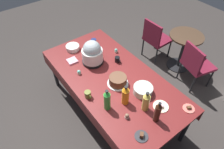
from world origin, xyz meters
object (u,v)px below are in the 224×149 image
(soda_bottle_orange_juice, at_px, (125,95))
(soda_bottle_lime_soda, at_px, (107,100))
(cupcake_mint, at_px, (79,72))
(ceramic_snack_bowl, at_px, (73,47))
(coffee_mug_black, at_px, (117,59))
(dessert_plate_charcoal, at_px, (141,136))
(soda_bottle_cola, at_px, (158,112))
(coffee_mug_navy, at_px, (94,42))
(potluck_table, at_px, (112,80))
(cupcake_rose, at_px, (116,51))
(slow_cooker, at_px, (92,53))
(cupcake_cocoa, at_px, (127,116))
(maroon_chair_right, at_px, (196,63))
(maroon_chair_left, at_px, (156,38))
(dessert_plate_cream, at_px, (161,106))
(soda_bottle_ginger_ale, at_px, (146,102))
(frosted_layer_cake, at_px, (118,81))
(glass_salad_bowl, at_px, (143,90))
(round_cafe_table, at_px, (184,46))
(dessert_plate_coral, at_px, (189,108))
(coffee_mug_olive, at_px, (88,94))

(soda_bottle_orange_juice, bearing_deg, soda_bottle_lime_soda, -106.04)
(cupcake_mint, bearing_deg, ceramic_snack_bowl, 159.57)
(coffee_mug_black, bearing_deg, dessert_plate_charcoal, -25.88)
(soda_bottle_cola, distance_m, coffee_mug_navy, 1.64)
(ceramic_snack_bowl, bearing_deg, potluck_table, 8.35)
(cupcake_rose, distance_m, soda_bottle_orange_juice, 0.98)
(slow_cooker, relative_size, soda_bottle_cola, 1.19)
(cupcake_cocoa, distance_m, maroon_chair_right, 1.76)
(soda_bottle_orange_juice, relative_size, maroon_chair_right, 0.34)
(cupcake_rose, height_order, coffee_mug_navy, coffee_mug_navy)
(maroon_chair_left, bearing_deg, soda_bottle_lime_soda, -63.03)
(dessert_plate_cream, relative_size, maroon_chair_right, 0.22)
(dessert_plate_charcoal, relative_size, soda_bottle_ginger_ale, 0.52)
(dessert_plate_cream, bearing_deg, dessert_plate_charcoal, -72.01)
(coffee_mug_black, bearing_deg, frosted_layer_cake, -37.27)
(cupcake_mint, bearing_deg, potluck_table, 45.53)
(slow_cooker, distance_m, glass_salad_bowl, 0.90)
(coffee_mug_navy, height_order, round_cafe_table, coffee_mug_navy)
(soda_bottle_orange_juice, bearing_deg, coffee_mug_navy, 164.09)
(slow_cooker, bearing_deg, cupcake_rose, 86.98)
(dessert_plate_cream, distance_m, dessert_plate_coral, 0.33)
(soda_bottle_ginger_ale, bearing_deg, slow_cooker, -177.80)
(slow_cooker, bearing_deg, soda_bottle_cola, 1.42)
(cupcake_cocoa, xyz_separation_m, maroon_chair_right, (-0.24, 1.72, -0.29))
(soda_bottle_cola, bearing_deg, frosted_layer_cake, -179.68)
(frosted_layer_cake, distance_m, cupcake_rose, 0.67)
(ceramic_snack_bowl, xyz_separation_m, cupcake_rose, (0.47, 0.50, -0.00))
(cupcake_rose, bearing_deg, cupcake_mint, -84.16)
(frosted_layer_cake, height_order, maroon_chair_right, frosted_layer_cake)
(maroon_chair_right, bearing_deg, coffee_mug_olive, -98.45)
(coffee_mug_navy, xyz_separation_m, coffee_mug_black, (0.58, 0.04, -0.00))
(coffee_mug_black, distance_m, maroon_chair_left, 1.29)
(coffee_mug_olive, bearing_deg, dessert_plate_charcoal, 11.85)
(coffee_mug_black, distance_m, round_cafe_table, 1.47)
(potluck_table, bearing_deg, dessert_plate_coral, 23.23)
(potluck_table, relative_size, glass_salad_bowl, 8.90)
(soda_bottle_cola, distance_m, maroon_chair_right, 1.59)
(frosted_layer_cake, height_order, dessert_plate_charcoal, frosted_layer_cake)
(soda_bottle_cola, bearing_deg, coffee_mug_olive, -149.35)
(cupcake_rose, bearing_deg, slow_cooker, -93.02)
(cupcake_cocoa, bearing_deg, coffee_mug_olive, -159.83)
(ceramic_snack_bowl, relative_size, dessert_plate_coral, 1.48)
(soda_bottle_ginger_ale, bearing_deg, frosted_layer_cake, -178.42)
(frosted_layer_cake, bearing_deg, slow_cooker, -177.23)
(potluck_table, distance_m, round_cafe_table, 1.70)
(glass_salad_bowl, distance_m, dessert_plate_cream, 0.30)
(soda_bottle_cola, xyz_separation_m, soda_bottle_orange_juice, (-0.40, -0.12, -0.01))
(cupcake_mint, bearing_deg, cupcake_rose, 95.84)
(dessert_plate_charcoal, relative_size, soda_bottle_lime_soda, 0.48)
(slow_cooker, relative_size, cupcake_cocoa, 5.45)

